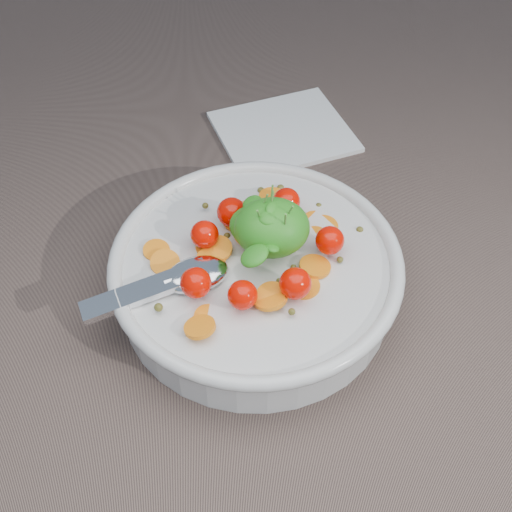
{
  "coord_description": "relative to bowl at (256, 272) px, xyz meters",
  "views": [
    {
      "loc": [
        -0.02,
        -0.35,
        0.45
      ],
      "look_at": [
        0.01,
        0.01,
        0.05
      ],
      "focal_mm": 45.0,
      "sensor_mm": 36.0,
      "label": 1
    }
  ],
  "objects": [
    {
      "name": "bowl",
      "position": [
        0.0,
        0.0,
        0.0
      ],
      "size": [
        0.27,
        0.25,
        0.11
      ],
      "color": "silver",
      "rests_on": "ground"
    },
    {
      "name": "ground",
      "position": [
        -0.01,
        -0.01,
        -0.03
      ],
      "size": [
        6.0,
        6.0,
        0.0
      ],
      "primitive_type": "plane",
      "color": "#745E53",
      "rests_on": "ground"
    },
    {
      "name": "napkin",
      "position": [
        0.05,
        0.23,
        -0.03
      ],
      "size": [
        0.17,
        0.16,
        0.01
      ],
      "primitive_type": "cube",
      "rotation": [
        0.0,
        0.0,
        0.29
      ],
      "color": "silver",
      "rests_on": "ground"
    }
  ]
}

